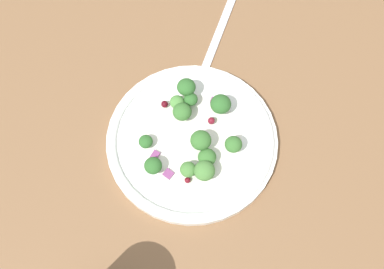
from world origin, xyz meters
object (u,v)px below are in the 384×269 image
object	(u,v)px
broccoli_floret_0	(177,102)
plate	(192,140)
broccoli_floret_1	(205,171)
fork	(214,44)
broccoli_floret_2	(186,87)

from	to	relation	value
broccoli_floret_0	plate	bearing A→B (deg)	-153.97
broccoli_floret_1	broccoli_floret_0	bearing A→B (deg)	22.67
broccoli_floret_0	fork	xyz separation A→B (cm)	(11.65, -4.97, -2.58)
plate	broccoli_floret_1	world-z (taller)	broccoli_floret_1
fork	broccoli_floret_1	bearing A→B (deg)	177.91
broccoli_floret_0	fork	bearing A→B (deg)	-23.12
broccoli_floret_1	fork	size ratio (longest dim) A/B	0.15
broccoli_floret_2	broccoli_floret_1	bearing A→B (deg)	-166.13
broccoli_floret_1	broccoli_floret_2	size ratio (longest dim) A/B	1.05
plate	broccoli_floret_1	bearing A→B (deg)	-160.49
broccoli_floret_2	fork	xyz separation A→B (cm)	(9.60, -3.77, -3.26)
plate	broccoli_floret_1	size ratio (longest dim) A/B	8.46
plate	broccoli_floret_1	xyz separation A→B (cm)	(-5.28, -1.87, 2.35)
broccoli_floret_0	broccoli_floret_1	bearing A→B (deg)	-157.33
plate	broccoli_floret_0	bearing A→B (deg)	26.03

